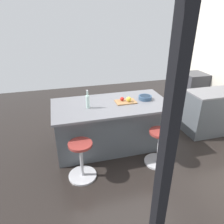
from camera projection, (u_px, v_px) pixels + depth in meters
name	position (u px, v px, depth m)	size (l,w,h in m)	color
ground_plane	(127.00, 140.00, 4.24)	(7.17, 7.17, 0.00)	black
oven_range	(193.00, 89.00, 5.71)	(0.60, 0.61, 0.88)	#38383D
kitchen_island	(111.00, 125.00, 3.85)	(2.05, 1.04, 0.91)	#4C5156
stool_by_window	(159.00, 148.00, 3.47)	(0.44, 0.44, 0.63)	#B7B7BC
stool_middle	(82.00, 161.00, 3.16)	(0.44, 0.44, 0.63)	#B7B7BC
cutting_board	(126.00, 102.00, 3.68)	(0.36, 0.24, 0.02)	olive
apple_red	(122.00, 99.00, 3.67)	(0.07, 0.07, 0.07)	red
apple_yellow	(129.00, 99.00, 3.64)	(0.09, 0.09, 0.09)	gold
water_bottle	(88.00, 101.00, 3.41)	(0.06, 0.06, 0.31)	silver
fruit_bowl	(145.00, 97.00, 3.78)	(0.24, 0.24, 0.07)	#334C6B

